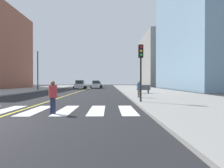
% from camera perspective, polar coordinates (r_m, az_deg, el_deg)
% --- Properties ---
extents(sidewalk_kerb_east, '(10.00, 120.00, 0.15)m').
position_cam_1_polar(sidewalk_kerb_east, '(27.95, 13.52, -2.67)').
color(sidewalk_kerb_east, gray).
rests_on(sidewalk_kerb_east, ground).
extents(crosswalk_paint, '(13.50, 4.00, 0.01)m').
position_cam_1_polar(crosswalk_paint, '(12.29, -26.23, -7.26)').
color(crosswalk_paint, silver).
rests_on(crosswalk_paint, ground).
extents(lane_divider_paint, '(0.16, 80.00, 0.01)m').
position_cam_1_polar(lane_divider_paint, '(47.33, -7.31, -1.39)').
color(lane_divider_paint, yellow).
rests_on(lane_divider_paint, ground).
extents(office_tower_glass, '(20.00, 28.00, 39.45)m').
position_cam_1_polar(office_tower_glass, '(50.77, 29.56, 21.38)').
color(office_tower_glass, '#7A9EB7').
rests_on(office_tower_glass, ground).
extents(parking_garage_concrete, '(18.00, 24.00, 20.33)m').
position_cam_1_polar(parking_garage_concrete, '(78.01, 16.30, 6.86)').
color(parking_garage_concrete, gray).
rests_on(parking_garage_concrete, ground).
extents(car_white_nearest, '(2.94, 4.62, 2.04)m').
position_cam_1_polar(car_white_nearest, '(48.50, -4.95, -0.22)').
color(car_white_nearest, silver).
rests_on(car_white_nearest, ground).
extents(car_silver_second, '(2.89, 4.61, 2.06)m').
position_cam_1_polar(car_silver_second, '(44.12, -9.79, -0.30)').
color(car_silver_second, '#B7B7BC').
rests_on(car_silver_second, ground).
extents(car_black_third, '(2.62, 4.08, 1.79)m').
position_cam_1_polar(car_black_third, '(54.36, -4.37, -0.25)').
color(car_black_third, black).
rests_on(car_black_third, ground).
extents(traffic_light_near_corner, '(0.36, 0.41, 4.40)m').
position_cam_1_polar(traffic_light_near_corner, '(14.58, 8.84, 6.84)').
color(traffic_light_near_corner, black).
rests_on(traffic_light_near_corner, sidewalk_kerb_east).
extents(park_bench, '(1.82, 0.63, 1.12)m').
position_cam_1_polar(park_bench, '(25.24, 9.63, -1.62)').
color(park_bench, '#47474C').
rests_on(park_bench, sidewalk_kerb_east).
extents(pedestrian_crossing, '(0.43, 0.43, 1.74)m').
position_cam_1_polar(pedestrian_crossing, '(10.28, -17.72, -3.43)').
color(pedestrian_crossing, '#232847').
rests_on(pedestrian_crossing, ground).
extents(pedestrian_waiting_east, '(0.41, 0.41, 1.67)m').
position_cam_1_polar(pedestrian_waiting_east, '(18.49, 8.39, -1.25)').
color(pedestrian_waiting_east, brown).
rests_on(pedestrian_waiting_east, sidewalk_kerb_east).
extents(street_lamp, '(0.44, 0.44, 7.38)m').
position_cam_1_polar(street_lamp, '(36.98, -21.86, 4.98)').
color(street_lamp, '#38383D').
rests_on(street_lamp, sidewalk_kerb_west).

